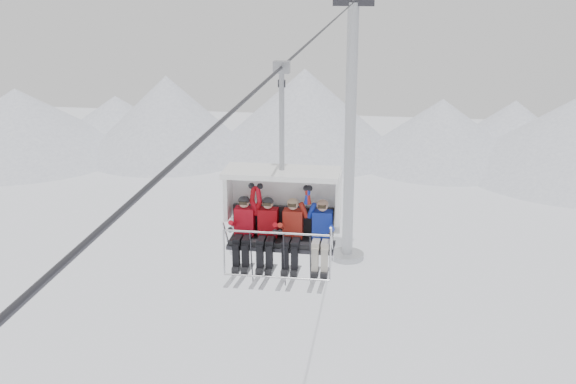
# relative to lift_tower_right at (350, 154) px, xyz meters

# --- Properties ---
(ridgeline) EXTENTS (72.00, 21.00, 7.00)m
(ridgeline) POSITION_rel_lift_tower_right_xyz_m (-1.58, 20.05, -2.94)
(ridgeline) COLOR white
(ridgeline) RESTS_ON ground
(lift_tower_right) EXTENTS (2.00, 1.80, 13.48)m
(lift_tower_right) POSITION_rel_lift_tower_right_xyz_m (0.00, 0.00, 0.00)
(lift_tower_right) COLOR #A4A7AB
(lift_tower_right) RESTS_ON ground
(haul_cable) EXTENTS (0.06, 50.00, 0.06)m
(haul_cable) POSITION_rel_lift_tower_right_xyz_m (0.00, -22.00, 7.52)
(haul_cable) COLOR #2B2B30
(haul_cable) RESTS_ON lift_tower_left
(chairlift_carrier) EXTENTS (2.21, 1.17, 3.98)m
(chairlift_carrier) POSITION_rel_lift_tower_right_xyz_m (0.00, -22.69, 4.86)
(chairlift_carrier) COLOR black
(chairlift_carrier) RESTS_ON haul_cable
(skier_far_left) EXTENTS (0.38, 1.69, 1.53)m
(skier_far_left) POSITION_rel_lift_tower_right_xyz_m (-0.72, -23.00, 4.40)
(skier_far_left) COLOR red
(skier_far_left) RESTS_ON chairlift_carrier
(skier_center_left) EXTENTS (0.38, 1.69, 1.53)m
(skier_center_left) POSITION_rel_lift_tower_right_xyz_m (-0.26, -23.00, 4.40)
(skier_center_left) COLOR #A30910
(skier_center_left) RESTS_ON chairlift_carrier
(skier_center_right) EXTENTS (0.38, 1.69, 1.53)m
(skier_center_right) POSITION_rel_lift_tower_right_xyz_m (0.23, -23.00, 4.40)
(skier_center_right) COLOR #A72318
(skier_center_right) RESTS_ON chairlift_carrier
(skier_far_right) EXTENTS (0.38, 1.69, 1.53)m
(skier_far_right) POSITION_rel_lift_tower_right_xyz_m (0.79, -23.00, 4.40)
(skier_far_right) COLOR #162EAC
(skier_far_right) RESTS_ON chairlift_carrier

